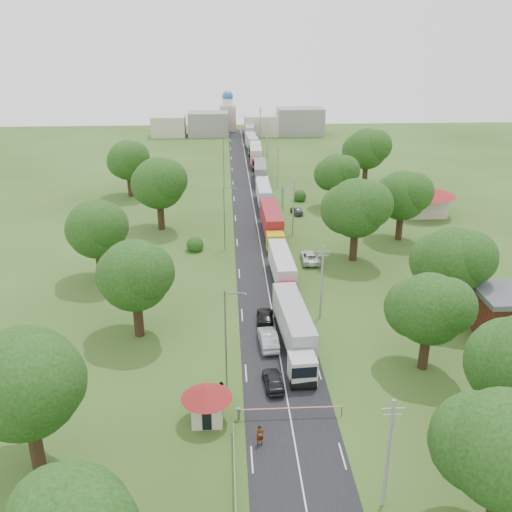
{
  "coord_description": "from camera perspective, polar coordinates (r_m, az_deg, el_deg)",
  "views": [
    {
      "loc": [
        -5.23,
        -65.37,
        31.85
      ],
      "look_at": [
        -1.35,
        4.96,
        3.0
      ],
      "focal_mm": 40.0,
      "sensor_mm": 36.0,
      "label": 1
    }
  ],
  "objects": [
    {
      "name": "ground",
      "position": [
        72.9,
        1.27,
        -3.64
      ],
      "size": [
        260.0,
        260.0,
        0.0
      ],
      "primitive_type": "plane",
      "color": "#2B4216",
      "rests_on": "ground"
    },
    {
      "name": "road",
      "position": [
        91.27,
        0.32,
        1.85
      ],
      "size": [
        8.0,
        200.0,
        0.04
      ],
      "primitive_type": "cube",
      "color": "black",
      "rests_on": "ground"
    },
    {
      "name": "boom_barrier",
      "position": [
        51.02,
        1.91,
        -15.1
      ],
      "size": [
        9.22,
        0.35,
        1.18
      ],
      "color": "slate",
      "rests_on": "ground"
    },
    {
      "name": "guard_booth",
      "position": [
        50.15,
        -4.94,
        -14.12
      ],
      "size": [
        4.4,
        4.4,
        3.45
      ],
      "color": "beige",
      "rests_on": "ground"
    },
    {
      "name": "guard_rail",
      "position": [
        44.01,
        -2.06,
        -24.11
      ],
      "size": [
        0.1,
        17.0,
        1.7
      ],
      "primitive_type": null,
      "color": "slate",
      "rests_on": "ground"
    },
    {
      "name": "info_sign",
      "position": [
        104.95,
        2.68,
        6.29
      ],
      "size": [
        0.12,
        3.1,
        4.1
      ],
      "color": "slate",
      "rests_on": "ground"
    },
    {
      "name": "pole_0",
      "position": [
        42.14,
        13.08,
        -18.58
      ],
      "size": [
        1.6,
        0.24,
        9.0
      ],
      "color": "gray",
      "rests_on": "ground"
    },
    {
      "name": "pole_1",
      "position": [
        65.27,
        6.6,
        -2.48
      ],
      "size": [
        1.6,
        0.24,
        9.0
      ],
      "color": "gray",
      "rests_on": "ground"
    },
    {
      "name": "pole_2",
      "position": [
        91.17,
        3.76,
        4.89
      ],
      "size": [
        1.6,
        0.24,
        9.0
      ],
      "color": "gray",
      "rests_on": "ground"
    },
    {
      "name": "pole_3",
      "position": [
        118.04,
        2.17,
        8.95
      ],
      "size": [
        1.6,
        0.24,
        9.0
      ],
      "color": "gray",
      "rests_on": "ground"
    },
    {
      "name": "pole_4",
      "position": [
        145.33,
        1.15,
        11.5
      ],
      "size": [
        1.6,
        0.24,
        9.0
      ],
      "color": "gray",
      "rests_on": "ground"
    },
    {
      "name": "pole_5",
      "position": [
        172.85,
        0.45,
        13.23
      ],
      "size": [
        1.6,
        0.24,
        9.0
      ],
      "color": "gray",
      "rests_on": "ground"
    },
    {
      "name": "lamp_0",
      "position": [
        52.44,
        -2.89,
        -7.86
      ],
      "size": [
        2.03,
        0.22,
        10.0
      ],
      "color": "slate",
      "rests_on": "ground"
    },
    {
      "name": "lamp_1",
      "position": [
        84.56,
        -3.09,
        4.12
      ],
      "size": [
        2.03,
        0.22,
        10.0
      ],
      "color": "slate",
      "rests_on": "ground"
    },
    {
      "name": "lamp_2",
      "position": [
        118.33,
        -3.18,
        9.4
      ],
      "size": [
        2.03,
        0.22,
        10.0
      ],
      "color": "slate",
      "rests_on": "ground"
    },
    {
      "name": "tree_0",
      "position": [
        40.75,
        23.74,
        -17.15
      ],
      "size": [
        8.8,
        8.8,
        11.07
      ],
      "color": "#382616",
      "rests_on": "ground"
    },
    {
      "name": "tree_2",
      "position": [
        57.14,
        16.93,
        -5.01
      ],
      "size": [
        8.0,
        8.0,
        10.1
      ],
      "color": "#382616",
      "rests_on": "ground"
    },
    {
      "name": "tree_3",
      "position": [
        67.47,
        19.04,
        -0.42
      ],
      "size": [
        8.8,
        8.8,
        11.07
      ],
      "color": "#382616",
      "rests_on": "ground"
    },
    {
      "name": "tree_4",
      "position": [
        81.33,
        9.96,
        4.77
      ],
      "size": [
        9.6,
        9.6,
        12.05
      ],
      "color": "#382616",
      "rests_on": "ground"
    },
    {
      "name": "tree_5",
      "position": [
        91.23,
        14.4,
        5.91
      ],
      "size": [
        8.8,
        8.8,
        11.07
      ],
      "color": "#382616",
      "rests_on": "ground"
    },
    {
      "name": "tree_6",
      "position": [
        105.59,
        8.06,
        8.22
      ],
      "size": [
        8.0,
        8.0,
        10.1
      ],
      "color": "#382616",
      "rests_on": "ground"
    },
    {
      "name": "tree_7",
      "position": [
        121.57,
        11.0,
        10.49
      ],
      "size": [
        9.6,
        9.6,
        12.05
      ],
      "color": "#382616",
      "rests_on": "ground"
    },
    {
      "name": "tree_9",
      "position": [
        45.36,
        -22.1,
        -11.53
      ],
      "size": [
        9.6,
        9.6,
        12.05
      ],
      "color": "#382616",
      "rests_on": "ground"
    },
    {
      "name": "tree_10",
      "position": [
        61.52,
        -12.04,
        -1.85
      ],
      "size": [
        8.8,
        8.8,
        11.07
      ],
      "color": "#382616",
      "rests_on": "ground"
    },
    {
      "name": "tree_11",
      "position": [
        76.56,
        -15.66,
        2.66
      ],
      "size": [
        8.8,
        8.8,
        11.07
      ],
      "color": "#382616",
      "rests_on": "ground"
    },
    {
      "name": "tree_12",
      "position": [
        94.28,
        -9.7,
        7.21
      ],
      "size": [
        9.6,
        9.6,
        12.05
      ],
      "color": "#382616",
      "rests_on": "ground"
    },
    {
      "name": "tree_13",
      "position": [
        114.78,
        -12.67,
        9.35
      ],
      "size": [
        8.8,
        8.8,
        11.07
      ],
      "color": "#382616",
      "rests_on": "ground"
    },
    {
      "name": "house_cream",
      "position": [
        105.51,
        16.56,
        5.83
      ],
      "size": [
        10.08,
        10.08,
        5.8
      ],
      "color": "beige",
      "rests_on": "ground"
    },
    {
      "name": "distant_town",
      "position": [
        177.75,
        -1.25,
        13.09
      ],
      "size": [
        52.0,
        8.0,
        8.0
      ],
      "color": "gray",
      "rests_on": "ground"
    },
    {
      "name": "church",
      "position": [
        185.27,
        -2.83,
        14.04
      ],
      "size": [
        5.0,
        5.0,
        12.3
      ],
      "color": "beige",
      "rests_on": "ground"
    },
    {
      "name": "truck_0",
      "position": [
        60.19,
        3.87,
        -7.26
      ],
      "size": [
        3.45,
        15.25,
        4.21
      ],
      "color": "beige",
      "rests_on": "ground"
    },
    {
      "name": "truck_1",
      "position": [
        74.3,
        2.66,
        -1.38
      ],
      "size": [
        2.76,
        14.1,
        3.9
      ],
      "color": "red",
      "rests_on": "ground"
    },
    {
      "name": "truck_2",
      "position": [
        90.94,
        1.58,
        3.31
      ],
      "size": [
        2.91,
        15.7,
        4.35
      ],
      "color": "gold",
      "rests_on": "ground"
    },
    {
      "name": "truck_3",
      "position": [
        106.76,
        0.81,
        6.05
      ],
      "size": [
        2.37,
        13.81,
        3.83
      ],
      "color": "navy",
      "rests_on": "ground"
    },
    {
      "name": "truck_4",
      "position": [
        123.22,
        0.46,
        8.31
      ],
      "size": [
        2.94,
        14.43,
        3.99
      ],
      "color": "silver",
      "rests_on": "ground"
    },
    {
      "name": "truck_5",
      "position": [
        140.12,
        -0.01,
        10.09
      ],
      "size": [
        3.11,
        15.57,
        4.31
      ],
      "color": "#AF351A",
      "rests_on": "ground"
    },
    {
      "name": "truck_6",
      "position": [
        154.86,
        -0.41,
        11.21
      ],
      "size": [
        3.21,
        14.53,
        4.01
      ],
      "color": "#26662C",
      "rests_on": "ground"
    },
    {
      "name": "truck_7",
      "position": [
        171.89,
        -0.6,
        12.34
      ],
      "size": [
        3.3,
        15.11,
        4.17
      ],
      "color": "silver",
      "rests_on": "ground"
    },
    {
      "name": "car_lane_front",
      "position": [
        54.82,
        1.74,
        -12.33
      ],
      "size": [
        2.06,
        4.4,
        1.46
      ],
      "primitive_type": "imported",
      "rotation": [
        0.0,
        0.0,
        3.22
      ],
      "color": "black",
      "rests_on": "ground"
    },
    {
      "name": "car_lane_mid",
      "position": [
        61.01,
        1.24,
        -8.29
      ],
      "size": [
        2.13,
        5.2,
        1.67
      ],
      "primitive_type": "imported",
      "rotation": [
        0.0,
        0.0,
        3.21
      ],
      "color": "#A3A6AC",
      "rests_on": "ground"
    },
    {
      "name": "car_lane_rear",
      "position": [
        65.63,
        0.92,
        -6.09
      ],
      "size": [
        2.17,
        4.78,
        1.36
      ],
      "primitive_type": "imported",
      "rotation": [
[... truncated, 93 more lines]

